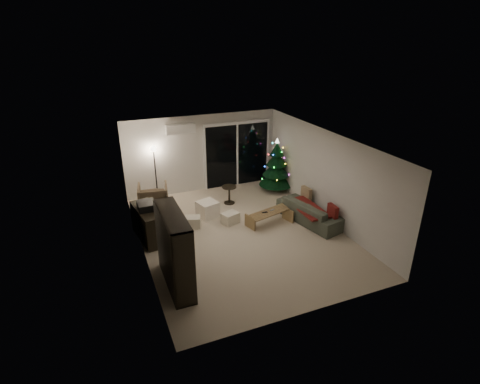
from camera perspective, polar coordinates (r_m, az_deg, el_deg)
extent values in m
plane|color=beige|center=(9.88, 0.13, -6.33)|extent=(6.50, 6.50, 0.00)
plane|color=white|center=(8.91, 0.14, 7.78)|extent=(6.50, 6.50, 0.00)
cube|color=silver|center=(12.21, -5.74, 5.87)|extent=(5.00, 0.02, 2.50)
cube|color=silver|center=(6.78, 10.85, -9.61)|extent=(5.00, 0.02, 2.50)
cube|color=silver|center=(8.76, -15.16, -2.08)|extent=(0.02, 6.50, 2.50)
cube|color=silver|center=(10.47, 12.89, 2.38)|extent=(0.02, 6.50, 2.50)
cube|color=black|center=(12.63, -0.45, 5.63)|extent=(2.20, 0.02, 2.10)
cube|color=white|center=(11.69, -9.07, 9.49)|extent=(0.90, 0.22, 0.28)
cube|color=#3F3833|center=(13.45, -1.26, 1.79)|extent=(2.60, 1.00, 0.10)
cube|color=white|center=(13.61, -1.89, 4.51)|extent=(2.20, 0.06, 1.00)
cube|color=black|center=(9.74, -13.77, -4.72)|extent=(0.70, 1.40, 0.83)
cube|color=black|center=(9.52, -14.06, -2.03)|extent=(0.42, 0.50, 0.18)
imported|color=#4C3F30|center=(11.28, -13.06, -0.80)|extent=(0.98, 1.00, 0.79)
cube|color=white|center=(10.68, -4.97, -2.64)|extent=(0.63, 0.63, 0.46)
cube|color=beige|center=(10.22, -7.21, -4.53)|extent=(0.49, 0.43, 0.29)
cube|color=beige|center=(10.32, -1.48, -3.98)|extent=(0.53, 0.46, 0.31)
cylinder|color=black|center=(11.45, -1.65, -0.42)|extent=(0.53, 0.53, 0.56)
cylinder|color=black|center=(11.84, -12.72, 2.71)|extent=(0.27, 0.27, 1.67)
imported|color=#3C4037|center=(10.54, 10.68, -2.95)|extent=(1.21, 2.13, 0.59)
cube|color=#5F1512|center=(10.44, 10.27, -2.40)|extent=(0.63, 1.45, 0.05)
cube|color=tan|center=(11.06, 10.07, -0.25)|extent=(0.15, 0.39, 0.39)
cube|color=#5F1512|center=(10.10, 13.94, -2.98)|extent=(0.14, 0.39, 0.39)
cube|color=black|center=(10.12, 3.79, -3.10)|extent=(0.15, 0.05, 0.02)
cube|color=slate|center=(10.26, 4.92, -2.75)|extent=(0.15, 0.09, 0.02)
cone|color=#093618|center=(12.24, 5.56, 4.15)|extent=(1.43, 1.43, 1.78)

